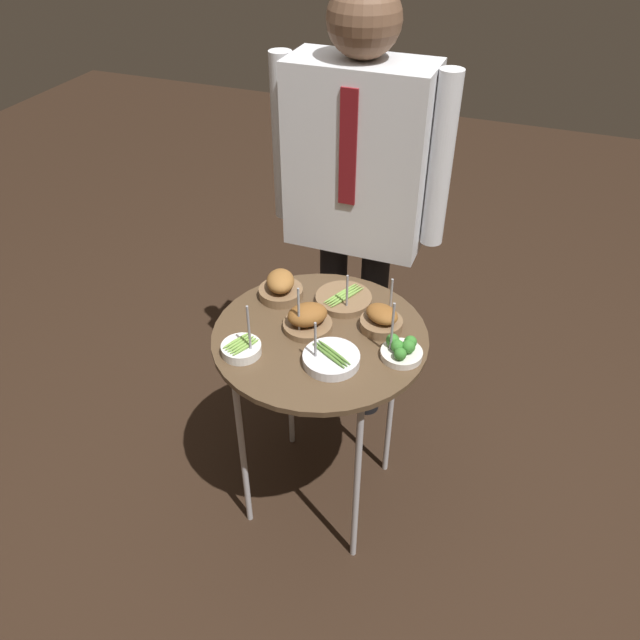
{
  "coord_description": "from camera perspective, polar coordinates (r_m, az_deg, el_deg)",
  "views": [
    {
      "loc": [
        0.5,
        -1.31,
        1.88
      ],
      "look_at": [
        0.0,
        0.0,
        0.79
      ],
      "focal_mm": 35.0,
      "sensor_mm": 36.0,
      "label": 1
    }
  ],
  "objects": [
    {
      "name": "bowl_asparagus_mid_left",
      "position": [
        1.74,
        -7.19,
        -2.58
      ],
      "size": [
        0.11,
        0.11,
        0.17
      ],
      "color": "white",
      "rests_on": "serving_cart"
    },
    {
      "name": "bowl_roast_near_rim",
      "position": [
        1.8,
        -1.15,
        0.1
      ],
      "size": [
        0.15,
        0.15,
        0.16
      ],
      "color": "brown",
      "rests_on": "serving_cart"
    },
    {
      "name": "ground_plane",
      "position": [
        2.34,
        0.0,
        -15.43
      ],
      "size": [
        8.0,
        8.0,
        0.0
      ],
      "primitive_type": "plane",
      "color": "black"
    },
    {
      "name": "serving_cart",
      "position": [
        1.84,
        0.0,
        -2.72
      ],
      "size": [
        0.63,
        0.63,
        0.74
      ],
      "color": "brown",
      "rests_on": "ground_plane"
    },
    {
      "name": "bowl_roast_mid_right",
      "position": [
        1.93,
        -3.62,
        3.02
      ],
      "size": [
        0.14,
        0.14,
        0.09
      ],
      "color": "brown",
      "rests_on": "serving_cart"
    },
    {
      "name": "bowl_broccoli_back_left",
      "position": [
        1.73,
        7.46,
        -2.7
      ],
      "size": [
        0.12,
        0.12,
        0.18
      ],
      "color": "silver",
      "rests_on": "serving_cart"
    },
    {
      "name": "bowl_asparagus_front_right",
      "position": [
        1.7,
        1.02,
        -3.55
      ],
      "size": [
        0.16,
        0.16,
        0.14
      ],
      "color": "silver",
      "rests_on": "serving_cart"
    },
    {
      "name": "bowl_roast_front_center",
      "position": [
        1.81,
        5.65,
        0.04
      ],
      "size": [
        0.13,
        0.12,
        0.16
      ],
      "color": "brown",
      "rests_on": "serving_cart"
    },
    {
      "name": "waiter_figure",
      "position": [
        2.05,
        3.48,
        12.69
      ],
      "size": [
        0.59,
        0.22,
        1.59
      ],
      "color": "black",
      "rests_on": "ground_plane"
    },
    {
      "name": "bowl_asparagus_back_right",
      "position": [
        1.92,
        2.17,
        1.95
      ],
      "size": [
        0.17,
        0.17,
        0.13
      ],
      "color": "brown",
      "rests_on": "serving_cart"
    }
  ]
}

